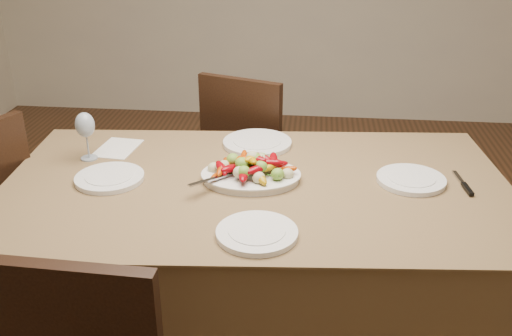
{
  "coord_description": "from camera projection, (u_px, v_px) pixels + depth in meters",
  "views": [
    {
      "loc": [
        0.19,
        -1.7,
        1.68
      ],
      "look_at": [
        -0.01,
        0.14,
        0.82
      ],
      "focal_mm": 40.0,
      "sensor_mm": 36.0,
      "label": 1
    }
  ],
  "objects": [
    {
      "name": "dining_table",
      "position": [
        256.0,
        270.0,
        2.22
      ],
      "size": [
        1.92,
        1.18,
        0.76
      ],
      "primitive_type": "cube",
      "rotation": [
        0.0,
        0.0,
        0.08
      ],
      "color": "brown",
      "rests_on": "ground"
    },
    {
      "name": "chair_far",
      "position": [
        257.0,
        158.0,
        2.97
      ],
      "size": [
        0.54,
        0.54,
        0.95
      ],
      "primitive_type": null,
      "rotation": [
        0.0,
        0.0,
        2.79
      ],
      "color": "black",
      "rests_on": "ground"
    },
    {
      "name": "serving_platter",
      "position": [
        251.0,
        178.0,
        2.08
      ],
      "size": [
        0.37,
        0.29,
        0.02
      ],
      "primitive_type": "ellipsoid",
      "rotation": [
        0.0,
        0.0,
        0.08
      ],
      "color": "white",
      "rests_on": "dining_table"
    },
    {
      "name": "roasted_vegetables",
      "position": [
        251.0,
        163.0,
        2.06
      ],
      "size": [
        0.3,
        0.22,
        0.09
      ],
      "primitive_type": null,
      "rotation": [
        0.0,
        0.0,
        0.08
      ],
      "color": "#7B0209",
      "rests_on": "serving_platter"
    },
    {
      "name": "serving_spoon",
      "position": [
        232.0,
        173.0,
        2.03
      ],
      "size": [
        0.26,
        0.22,
        0.03
      ],
      "primitive_type": null,
      "rotation": [
        0.0,
        0.0,
        -0.68
      ],
      "color": "#9EA0A8",
      "rests_on": "serving_platter"
    },
    {
      "name": "plate_left",
      "position": [
        110.0,
        178.0,
        2.08
      ],
      "size": [
        0.25,
        0.25,
        0.02
      ],
      "primitive_type": "cylinder",
      "color": "white",
      "rests_on": "dining_table"
    },
    {
      "name": "plate_right",
      "position": [
        411.0,
        180.0,
        2.07
      ],
      "size": [
        0.25,
        0.25,
        0.02
      ],
      "primitive_type": "cylinder",
      "color": "white",
      "rests_on": "dining_table"
    },
    {
      "name": "plate_far",
      "position": [
        257.0,
        143.0,
        2.39
      ],
      "size": [
        0.29,
        0.29,
        0.02
      ],
      "primitive_type": "cylinder",
      "color": "white",
      "rests_on": "dining_table"
    },
    {
      "name": "plate_near",
      "position": [
        257.0,
        233.0,
        1.74
      ],
      "size": [
        0.25,
        0.25,
        0.02
      ],
      "primitive_type": "cylinder",
      "color": "white",
      "rests_on": "dining_table"
    },
    {
      "name": "wine_glass",
      "position": [
        86.0,
        135.0,
        2.22
      ],
      "size": [
        0.08,
        0.08,
        0.2
      ],
      "primitive_type": null,
      "color": "#8C99A5",
      "rests_on": "dining_table"
    },
    {
      "name": "menu_card",
      "position": [
        118.0,
        148.0,
        2.36
      ],
      "size": [
        0.17,
        0.22,
        0.0
      ],
      "primitive_type": "cube",
      "rotation": [
        0.0,
        0.0,
        -0.1
      ],
      "color": "silver",
      "rests_on": "dining_table"
    },
    {
      "name": "table_knife",
      "position": [
        463.0,
        184.0,
        2.04
      ],
      "size": [
        0.04,
        0.2,
        0.01
      ],
      "primitive_type": null,
      "rotation": [
        0.0,
        0.0,
        0.11
      ],
      "color": "#9EA0A8",
      "rests_on": "dining_table"
    }
  ]
}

